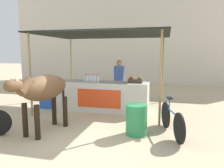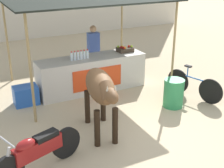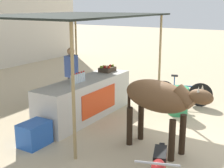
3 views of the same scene
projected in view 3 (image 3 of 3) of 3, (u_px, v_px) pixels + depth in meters
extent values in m
plane|color=tan|center=(168.00, 135.00, 6.73)|extent=(60.00, 60.00, 0.00)
cube|color=beige|center=(86.00, 98.00, 7.73)|extent=(3.00, 0.80, 0.96)
cube|color=red|center=(99.00, 101.00, 7.52)|extent=(1.40, 0.02, 0.58)
cube|color=black|center=(74.00, 15.00, 7.38)|extent=(4.20, 3.20, 0.04)
cylinder|color=#997F51|center=(73.00, 93.00, 5.40)|extent=(0.06, 0.06, 2.50)
cylinder|color=#997F51|center=(160.00, 61.00, 8.52)|extent=(0.06, 0.06, 2.50)
cylinder|color=#997F51|center=(76.00, 53.00, 9.98)|extent=(0.06, 0.06, 2.50)
cylinder|color=silver|center=(72.00, 80.00, 7.08)|extent=(0.07, 0.07, 0.22)
cylinder|color=red|center=(72.00, 75.00, 7.05)|extent=(0.04, 0.04, 0.03)
cylinder|color=silver|center=(74.00, 79.00, 7.15)|extent=(0.07, 0.07, 0.22)
cylinder|color=red|center=(74.00, 74.00, 7.12)|extent=(0.04, 0.04, 0.03)
cylinder|color=silver|center=(77.00, 79.00, 7.23)|extent=(0.07, 0.07, 0.22)
cylinder|color=red|center=(77.00, 73.00, 7.20)|extent=(0.04, 0.04, 0.03)
cylinder|color=silver|center=(79.00, 78.00, 7.30)|extent=(0.07, 0.07, 0.22)
cylinder|color=red|center=(79.00, 73.00, 7.27)|extent=(0.04, 0.04, 0.03)
cylinder|color=silver|center=(82.00, 77.00, 7.38)|extent=(0.07, 0.07, 0.22)
cylinder|color=red|center=(81.00, 72.00, 7.35)|extent=(0.04, 0.04, 0.03)
cylinder|color=silver|center=(84.00, 76.00, 7.45)|extent=(0.07, 0.07, 0.22)
cylinder|color=red|center=(84.00, 71.00, 7.42)|extent=(0.04, 0.04, 0.03)
cube|color=#3F3326|center=(107.00, 69.00, 8.51)|extent=(0.44, 0.32, 0.12)
sphere|color=#B21E19|center=(105.00, 67.00, 8.39)|extent=(0.08, 0.08, 0.08)
sphere|color=orange|center=(109.00, 67.00, 8.38)|extent=(0.08, 0.08, 0.08)
sphere|color=orange|center=(109.00, 67.00, 8.39)|extent=(0.08, 0.08, 0.08)
sphere|color=#B21E19|center=(109.00, 67.00, 8.36)|extent=(0.08, 0.08, 0.08)
sphere|color=orange|center=(105.00, 67.00, 8.43)|extent=(0.08, 0.08, 0.08)
sphere|color=#B21E19|center=(110.00, 66.00, 8.58)|extent=(0.08, 0.08, 0.08)
sphere|color=#8CB22D|center=(104.00, 66.00, 8.47)|extent=(0.08, 0.08, 0.08)
sphere|color=#8CB22D|center=(101.00, 67.00, 8.39)|extent=(0.08, 0.08, 0.08)
sphere|color=#8CB22D|center=(113.00, 65.00, 8.61)|extent=(0.08, 0.08, 0.08)
cylinder|color=#383842|center=(72.00, 92.00, 8.45)|extent=(0.22, 0.22, 0.88)
cube|color=#3F59A5|center=(71.00, 66.00, 8.27)|extent=(0.34, 0.20, 0.56)
sphere|color=tan|center=(71.00, 51.00, 8.17)|extent=(0.20, 0.20, 0.20)
cube|color=blue|center=(35.00, 134.00, 6.20)|extent=(0.60, 0.44, 0.48)
cylinder|color=#2D8C51|center=(178.00, 101.00, 7.94)|extent=(0.50, 0.50, 0.72)
ellipsoid|color=brown|center=(156.00, 96.00, 5.83)|extent=(0.79, 1.48, 0.60)
cylinder|color=black|center=(182.00, 134.00, 5.81)|extent=(0.12, 0.12, 0.78)
cylinder|color=black|center=(172.00, 140.00, 5.55)|extent=(0.12, 0.12, 0.78)
cylinder|color=black|center=(141.00, 121.00, 6.46)|extent=(0.12, 0.12, 0.78)
cylinder|color=black|center=(130.00, 126.00, 6.20)|extent=(0.12, 0.12, 0.78)
cylinder|color=brown|center=(185.00, 97.00, 5.41)|extent=(0.32, 0.49, 0.41)
ellipsoid|color=brown|center=(201.00, 97.00, 5.20)|extent=(0.30, 0.47, 0.26)
cone|color=beige|center=(202.00, 88.00, 5.23)|extent=(0.05, 0.05, 0.10)
cone|color=beige|center=(198.00, 89.00, 5.13)|extent=(0.05, 0.05, 0.10)
cylinder|color=black|center=(129.00, 102.00, 6.34)|extent=(0.06, 0.06, 0.60)
cylinder|color=black|center=(161.00, 162.00, 4.98)|extent=(0.59, 0.28, 0.60)
ellipsoid|color=maroon|center=(158.00, 168.00, 4.12)|extent=(0.41, 0.31, 0.20)
cube|color=black|center=(160.00, 154.00, 4.50)|extent=(0.47, 0.32, 0.10)
cylinder|color=#99999E|center=(157.00, 164.00, 3.75)|extent=(0.21, 0.53, 0.03)
cylinder|color=black|center=(200.00, 95.00, 8.57)|extent=(0.23, 0.64, 0.66)
cylinder|color=black|center=(164.00, 92.00, 8.83)|extent=(0.23, 0.64, 0.66)
cylinder|color=#2659A5|center=(182.00, 86.00, 8.65)|extent=(0.28, 0.82, 0.04)
cylinder|color=#2659A5|center=(174.00, 81.00, 8.67)|extent=(0.03, 0.03, 0.28)
cube|color=black|center=(175.00, 76.00, 8.63)|extent=(0.15, 0.20, 0.04)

